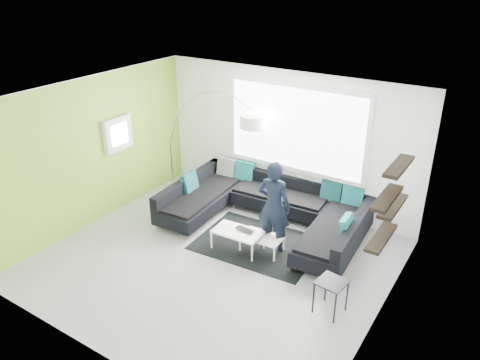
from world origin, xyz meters
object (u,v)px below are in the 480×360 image
sectional_sofa (265,211)px  coffee_table (250,241)px  arc_lamp (170,140)px  side_table (330,297)px  laptop (243,231)px  person (274,206)px

sectional_sofa → coffee_table: (0.17, -0.82, -0.17)m
arc_lamp → side_table: arc_lamp is taller
sectional_sofa → arc_lamp: 2.68m
side_table → coffee_table: bearing=157.8°
sectional_sofa → laptop: size_ratio=10.43×
person → laptop: person is taller
sectional_sofa → side_table: size_ratio=7.15×
sectional_sofa → side_table: bearing=-41.8°
arc_lamp → laptop: bearing=-30.1°
coffee_table → laptop: (-0.11, -0.04, 0.19)m
sectional_sofa → arc_lamp: arc_lamp is taller
arc_lamp → side_table: (4.52, -1.87, -0.91)m
sectional_sofa → coffee_table: bearing=-81.7°
side_table → laptop: side_table is taller
coffee_table → person: bearing=42.0°
coffee_table → sectional_sofa: bearing=99.2°
person → laptop: size_ratio=4.54×
sectional_sofa → laptop: bearing=-89.7°
laptop → side_table: bearing=-14.4°
side_table → person: 1.92m
arc_lamp → sectional_sofa: bearing=-12.7°
sectional_sofa → side_table: sectional_sofa is taller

